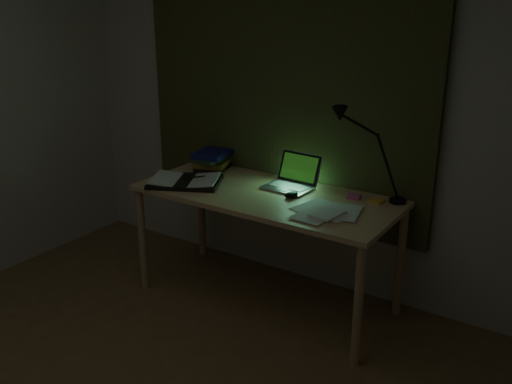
% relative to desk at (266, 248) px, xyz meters
% --- Properties ---
extents(wall_back, '(3.50, 0.00, 2.50)m').
position_rel_desk_xyz_m(wall_back, '(-0.15, 0.45, 0.86)').
color(wall_back, beige).
rests_on(wall_back, ground).
extents(wall_right, '(0.00, 4.00, 2.50)m').
position_rel_desk_xyz_m(wall_right, '(1.60, -1.55, 0.86)').
color(wall_right, beige).
rests_on(wall_right, ground).
extents(curtain, '(2.20, 0.06, 2.00)m').
position_rel_desk_xyz_m(curtain, '(-0.15, 0.41, 1.06)').
color(curtain, '#33381C').
rests_on(curtain, wall_back).
extents(desk, '(1.70, 0.75, 0.78)m').
position_rel_desk_xyz_m(desk, '(0.00, 0.00, 0.00)').
color(desk, tan).
rests_on(desk, floor).
extents(laptop, '(0.33, 0.36, 0.22)m').
position_rel_desk_xyz_m(laptop, '(0.07, 0.14, 0.50)').
color(laptop, '#B0B0B5').
rests_on(laptop, desk).
extents(open_textbook, '(0.56, 0.50, 0.04)m').
position_rel_desk_xyz_m(open_textbook, '(-0.56, -0.14, 0.41)').
color(open_textbook, silver).
rests_on(open_textbook, desk).
extents(book_stack, '(0.26, 0.29, 0.14)m').
position_rel_desk_xyz_m(book_stack, '(-0.61, 0.22, 0.46)').
color(book_stack, silver).
rests_on(book_stack, desk).
extents(loose_papers, '(0.38, 0.40, 0.02)m').
position_rel_desk_xyz_m(loose_papers, '(0.46, -0.12, 0.40)').
color(loose_papers, white).
rests_on(loose_papers, desk).
extents(mouse, '(0.09, 0.11, 0.04)m').
position_rel_desk_xyz_m(mouse, '(0.18, 0.02, 0.41)').
color(mouse, black).
rests_on(mouse, desk).
extents(sticky_yellow, '(0.09, 0.09, 0.02)m').
position_rel_desk_xyz_m(sticky_yellow, '(0.66, 0.23, 0.40)').
color(sticky_yellow, yellow).
rests_on(sticky_yellow, desk).
extents(sticky_pink, '(0.10, 0.10, 0.02)m').
position_rel_desk_xyz_m(sticky_pink, '(0.50, 0.23, 0.40)').
color(sticky_pink, pink).
rests_on(sticky_pink, desk).
extents(desk_lamp, '(0.38, 0.30, 0.57)m').
position_rel_desk_xyz_m(desk_lamp, '(0.77, 0.30, 0.68)').
color(desk_lamp, black).
rests_on(desk_lamp, desk).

